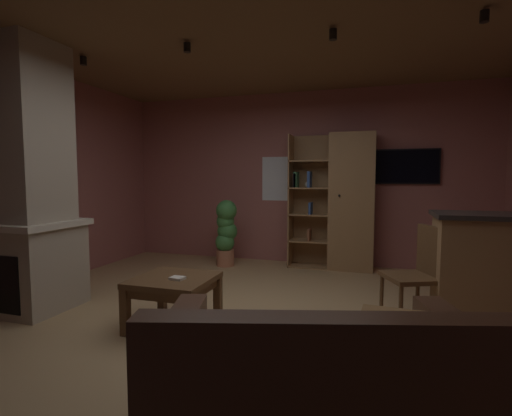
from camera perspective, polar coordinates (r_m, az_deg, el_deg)
floor at (r=3.63m, az=-1.95°, el=-17.42°), size 5.68×5.47×0.02m
wall_back at (r=6.05m, az=6.64°, el=4.48°), size 5.80×0.06×2.69m
wall_left at (r=5.09m, az=-34.26°, el=3.72°), size 0.06×5.47×2.69m
ceiling at (r=3.63m, az=-2.08°, el=26.42°), size 5.68×5.47×0.02m
window_pane_back at (r=6.07m, az=4.14°, el=4.43°), size 0.70×0.01×0.70m
stone_fireplace at (r=4.51m, az=-31.69°, el=2.19°), size 0.98×0.84×2.69m
bookshelf_cabinet at (r=5.70m, az=13.36°, el=0.85°), size 1.24×0.41×2.00m
leather_couch at (r=1.98m, az=9.83°, el=-27.17°), size 1.67×1.23×0.84m
coffee_table at (r=3.55m, az=-12.32°, el=-11.53°), size 0.69×0.67×0.46m
table_book_0 at (r=3.44m, az=-11.80°, el=-10.34°), size 0.14×0.11×0.02m
dining_chair at (r=3.72m, az=23.43°, el=-8.54°), size 0.56×0.56×0.92m
potted_floor_plant at (r=5.81m, az=-4.56°, el=-3.38°), size 0.34×0.36×1.02m
wall_mounted_tv at (r=5.91m, az=21.77°, el=5.85°), size 0.90×0.06×0.51m
track_light_spot_0 at (r=4.79m, az=-24.63°, el=19.54°), size 0.07×0.07×0.09m
track_light_spot_1 at (r=4.05m, az=-10.37°, el=22.75°), size 0.07×0.07×0.09m
track_light_spot_2 at (r=3.75m, az=11.58°, el=24.29°), size 0.07×0.07×0.09m
track_light_spot_3 at (r=3.79m, az=31.26°, el=23.52°), size 0.07×0.07×0.09m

